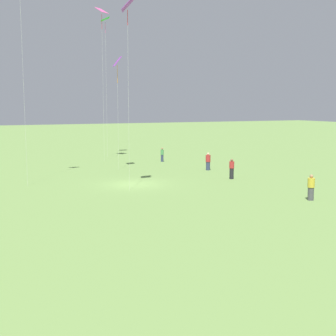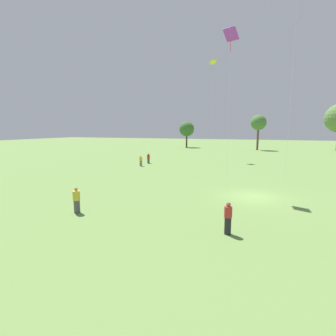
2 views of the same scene
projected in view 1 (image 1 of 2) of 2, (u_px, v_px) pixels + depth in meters
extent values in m
plane|color=#6B8E47|center=(134.00, 184.00, 37.90)|extent=(240.00, 240.00, 0.00)
cylinder|color=#333D5B|center=(162.00, 158.00, 52.95)|extent=(0.36, 0.36, 0.80)
cylinder|color=#4C9956|center=(162.00, 152.00, 52.86)|extent=(0.43, 0.43, 0.57)
sphere|color=#A87A56|center=(162.00, 149.00, 52.81)|extent=(0.24, 0.24, 0.24)
cylinder|color=#333D5B|center=(208.00, 166.00, 46.08)|extent=(0.51, 0.51, 0.83)
cylinder|color=#B72D2D|center=(208.00, 158.00, 45.98)|extent=(0.60, 0.60, 0.66)
sphere|color=beige|center=(208.00, 154.00, 45.92)|extent=(0.24, 0.24, 0.24)
cylinder|color=#232328|center=(232.00, 174.00, 40.58)|extent=(0.42, 0.42, 0.94)
cylinder|color=#B72D2D|center=(232.00, 165.00, 40.48)|extent=(0.50, 0.50, 0.59)
sphere|color=brown|center=(232.00, 160.00, 40.43)|extent=(0.24, 0.24, 0.24)
cylinder|color=#4C4C51|center=(311.00, 194.00, 31.52)|extent=(0.42, 0.42, 0.88)
cylinder|color=gold|center=(311.00, 183.00, 31.42)|extent=(0.49, 0.49, 0.63)
sphere|color=#A87A56|center=(311.00, 176.00, 31.36)|extent=(0.24, 0.24, 0.24)
cylinder|color=silver|center=(22.00, 45.00, 35.73)|extent=(0.01, 0.01, 21.84)
cube|color=purple|center=(127.00, 5.00, 33.32)|extent=(1.39, 1.21, 0.86)
cylinder|color=red|center=(128.00, 18.00, 33.44)|extent=(0.04, 0.04, 1.06)
cylinder|color=silver|center=(128.00, 100.00, 34.22)|extent=(0.01, 0.01, 13.47)
cube|color=purple|center=(117.00, 62.00, 44.80)|extent=(1.29, 0.92, 0.95)
cylinder|color=orange|center=(117.00, 74.00, 44.97)|extent=(0.04, 0.04, 1.69)
cylinder|color=silver|center=(118.00, 117.00, 45.51)|extent=(0.01, 0.01, 10.52)
cube|color=#E54C99|center=(102.00, 10.00, 51.37)|extent=(1.62, 1.66, 0.66)
cylinder|color=red|center=(102.00, 22.00, 51.53)|extent=(0.04, 0.04, 1.63)
cylinder|color=silver|center=(103.00, 87.00, 52.49)|extent=(0.01, 0.01, 16.70)
cube|color=green|center=(105.00, 19.00, 56.01)|extent=(1.38, 1.32, 0.47)
cylinder|color=#E54C99|center=(105.00, 28.00, 56.14)|extent=(0.04, 0.04, 1.28)
cylinder|color=silver|center=(106.00, 89.00, 57.12)|extent=(0.01, 0.01, 16.59)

